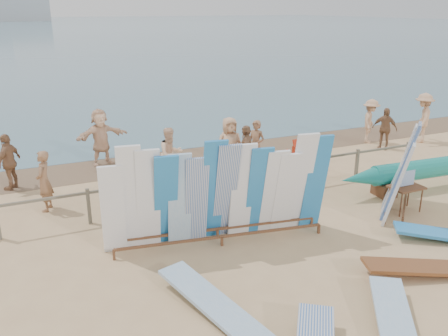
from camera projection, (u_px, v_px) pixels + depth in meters
name	position (u px, v px, depth m)	size (l,w,h in m)	color
ground	(298.00, 245.00, 10.45)	(160.00, 160.00, 0.00)	tan
ocean	(26.00, 27.00, 120.98)	(320.00, 240.00, 0.02)	#44697B
wet_sand_strip	(187.00, 156.00, 16.67)	(40.00, 2.60, 0.01)	brown
fence	(239.00, 176.00, 12.84)	(12.08, 0.08, 0.90)	#6C6451
main_surfboard_rack	(220.00, 196.00, 10.24)	(5.02, 1.30, 2.46)	brown
side_surfboard_rack	(400.00, 171.00, 11.81)	(1.92, 1.86, 2.46)	brown
outrigger_canoe	(435.00, 169.00, 13.59)	(6.37, 0.94, 0.90)	brown
vendor_table	(405.00, 198.00, 12.07)	(0.83, 0.59, 1.09)	brown
flat_board_a	(215.00, 313.00, 8.14)	(0.56, 2.70, 0.07)	#82ACD0
flat_board_c	(430.00, 275.00, 9.29)	(0.56, 2.70, 0.07)	brown
beach_chair_left	(269.00, 175.00, 13.99)	(0.74, 0.75, 0.92)	red
beach_chair_right	(292.00, 171.00, 14.37)	(0.77, 0.77, 0.85)	red
stroller	(303.00, 158.00, 15.12)	(0.55, 0.75, 0.97)	red
beachgoer_1	(44.00, 181.00, 12.01)	(0.58, 0.32, 1.59)	#8C6042
beachgoer_2	(171.00, 154.00, 14.15)	(0.79, 0.38, 1.62)	beige
beachgoer_extra_0	(423.00, 118.00, 18.12)	(1.22, 0.50, 1.89)	tan
beachgoer_10	(385.00, 129.00, 17.27)	(0.90, 0.39, 1.54)	#8C6042
beachgoer_4	(246.00, 152.00, 14.24)	(0.98, 0.42, 1.67)	#8C6042
beachgoer_6	(229.00, 146.00, 14.65)	(0.88, 0.42, 1.80)	tan
beachgoer_9	(370.00, 121.00, 18.06)	(1.08, 0.45, 1.68)	tan
beachgoer_7	(256.00, 146.00, 15.01)	(0.59, 0.32, 1.62)	#8C6042
beachgoer_extra_1	(9.00, 162.00, 13.41)	(0.96, 0.41, 1.64)	#8C6042
beachgoer_11	(101.00, 137.00, 15.52)	(1.73, 0.56, 1.87)	beige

